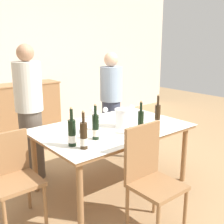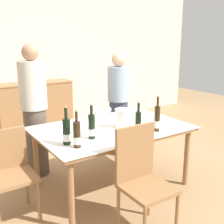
{
  "view_description": "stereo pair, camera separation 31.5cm",
  "coord_description": "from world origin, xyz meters",
  "px_view_note": "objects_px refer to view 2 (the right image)",
  "views": [
    {
      "loc": [
        -1.95,
        -2.35,
        1.71
      ],
      "look_at": [
        0.0,
        0.0,
        0.91
      ],
      "focal_mm": 45.0,
      "sensor_mm": 36.0,
      "label": 1
    },
    {
      "loc": [
        -1.7,
        -2.54,
        1.71
      ],
      "look_at": [
        0.0,
        0.0,
        0.91
      ],
      "focal_mm": 45.0,
      "sensor_mm": 36.0,
      "label": 2
    }
  ],
  "objects_px": {
    "wine_bottle_3": "(157,119)",
    "wine_glass_3": "(98,113)",
    "sideboard_cabinet": "(35,107)",
    "wine_bottle_2": "(92,127)",
    "ice_bucket": "(123,118)",
    "wine_glass_5": "(136,109)",
    "chair_left_end": "(9,168)",
    "person_guest_left": "(118,104)",
    "wine_glass_4": "(109,110)",
    "wine_bottle_4": "(138,124)",
    "dining_table": "(112,132)",
    "person_host": "(34,112)",
    "wine_glass_1": "(78,132)",
    "wine_glass_0": "(97,110)",
    "chair_near_front": "(141,174)",
    "wine_glass_2": "(98,121)",
    "wine_bottle_1": "(77,135)",
    "wine_bottle_0": "(67,132)"
  },
  "relations": [
    {
      "from": "wine_bottle_3",
      "to": "wine_glass_3",
      "type": "xyz_separation_m",
      "value": [
        -0.32,
        0.73,
        -0.04
      ]
    },
    {
      "from": "sideboard_cabinet",
      "to": "wine_bottle_2",
      "type": "relative_size",
      "value": 3.87
    },
    {
      "from": "ice_bucket",
      "to": "wine_glass_5",
      "type": "xyz_separation_m",
      "value": [
        0.43,
        0.31,
        -0.02
      ]
    },
    {
      "from": "chair_left_end",
      "to": "wine_bottle_2",
      "type": "bearing_deg",
      "value": -20.27
    },
    {
      "from": "wine_bottle_2",
      "to": "person_guest_left",
      "type": "xyz_separation_m",
      "value": [
        1.05,
        1.04,
        -0.09
      ]
    },
    {
      "from": "wine_glass_4",
      "to": "ice_bucket",
      "type": "bearing_deg",
      "value": -102.21
    },
    {
      "from": "wine_bottle_4",
      "to": "chair_left_end",
      "type": "xyz_separation_m",
      "value": [
        -1.21,
        0.47,
        -0.36
      ]
    },
    {
      "from": "dining_table",
      "to": "wine_glass_4",
      "type": "height_order",
      "value": "wine_glass_4"
    },
    {
      "from": "ice_bucket",
      "to": "person_host",
      "type": "height_order",
      "value": "person_host"
    },
    {
      "from": "chair_left_end",
      "to": "person_host",
      "type": "distance_m",
      "value": 0.95
    },
    {
      "from": "person_guest_left",
      "to": "dining_table",
      "type": "bearing_deg",
      "value": -128.94
    },
    {
      "from": "dining_table",
      "to": "wine_glass_1",
      "type": "xyz_separation_m",
      "value": [
        -0.54,
        -0.21,
        0.17
      ]
    },
    {
      "from": "sideboard_cabinet",
      "to": "wine_glass_1",
      "type": "height_order",
      "value": "sideboard_cabinet"
    },
    {
      "from": "chair_left_end",
      "to": "sideboard_cabinet",
      "type": "bearing_deg",
      "value": 65.93
    },
    {
      "from": "wine_glass_0",
      "to": "chair_left_end",
      "type": "xyz_separation_m",
      "value": [
        -1.2,
        -0.35,
        -0.34
      ]
    },
    {
      "from": "wine_glass_0",
      "to": "person_guest_left",
      "type": "bearing_deg",
      "value": 32.98
    },
    {
      "from": "wine_bottle_3",
      "to": "wine_glass_0",
      "type": "relative_size",
      "value": 2.62
    },
    {
      "from": "ice_bucket",
      "to": "chair_near_front",
      "type": "height_order",
      "value": "chair_near_front"
    },
    {
      "from": "chair_near_front",
      "to": "person_host",
      "type": "bearing_deg",
      "value": 104.85
    },
    {
      "from": "wine_glass_4",
      "to": "wine_glass_0",
      "type": "bearing_deg",
      "value": 156.63
    },
    {
      "from": "person_guest_left",
      "to": "wine_bottle_3",
      "type": "bearing_deg",
      "value": -105.72
    },
    {
      "from": "wine_glass_2",
      "to": "wine_glass_4",
      "type": "distance_m",
      "value": 0.52
    },
    {
      "from": "wine_bottle_3",
      "to": "chair_left_end",
      "type": "distance_m",
      "value": 1.59
    },
    {
      "from": "wine_glass_3",
      "to": "person_host",
      "type": "xyz_separation_m",
      "value": [
        -0.64,
        0.46,
        0.01
      ]
    },
    {
      "from": "chair_near_front",
      "to": "wine_bottle_1",
      "type": "bearing_deg",
      "value": 131.86
    },
    {
      "from": "sideboard_cabinet",
      "to": "wine_glass_3",
      "type": "bearing_deg",
      "value": -88.05
    },
    {
      "from": "wine_glass_0",
      "to": "wine_bottle_2",
      "type": "bearing_deg",
      "value": -124.54
    },
    {
      "from": "wine_glass_5",
      "to": "chair_left_end",
      "type": "xyz_separation_m",
      "value": [
        -1.68,
        -0.16,
        -0.33
      ]
    },
    {
      "from": "wine_glass_1",
      "to": "person_host",
      "type": "bearing_deg",
      "value": 95.0
    },
    {
      "from": "wine_bottle_0",
      "to": "wine_glass_2",
      "type": "height_order",
      "value": "wine_bottle_0"
    },
    {
      "from": "person_host",
      "to": "person_guest_left",
      "type": "bearing_deg",
      "value": 1.4
    },
    {
      "from": "ice_bucket",
      "to": "sideboard_cabinet",
      "type": "bearing_deg",
      "value": 93.64
    },
    {
      "from": "wine_bottle_2",
      "to": "wine_glass_1",
      "type": "distance_m",
      "value": 0.16
    },
    {
      "from": "wine_glass_3",
      "to": "person_guest_left",
      "type": "relative_size",
      "value": 0.09
    },
    {
      "from": "sideboard_cabinet",
      "to": "wine_glass_1",
      "type": "relative_size",
      "value": 9.3
    },
    {
      "from": "wine_glass_1",
      "to": "wine_glass_3",
      "type": "height_order",
      "value": "wine_glass_1"
    },
    {
      "from": "wine_bottle_3",
      "to": "chair_near_front",
      "type": "height_order",
      "value": "wine_bottle_3"
    },
    {
      "from": "dining_table",
      "to": "chair_near_front",
      "type": "bearing_deg",
      "value": -104.71
    },
    {
      "from": "wine_bottle_4",
      "to": "person_guest_left",
      "type": "bearing_deg",
      "value": 63.52
    },
    {
      "from": "person_host",
      "to": "chair_left_end",
      "type": "bearing_deg",
      "value": -125.64
    },
    {
      "from": "wine_glass_0",
      "to": "wine_glass_2",
      "type": "height_order",
      "value": "wine_glass_0"
    },
    {
      "from": "sideboard_cabinet",
      "to": "chair_left_end",
      "type": "bearing_deg",
      "value": -114.07
    },
    {
      "from": "wine_glass_0",
      "to": "chair_left_end",
      "type": "bearing_deg",
      "value": -163.6
    },
    {
      "from": "sideboard_cabinet",
      "to": "wine_glass_1",
      "type": "xyz_separation_m",
      "value": [
        -0.48,
        -2.72,
        0.37
      ]
    },
    {
      "from": "sideboard_cabinet",
      "to": "wine_bottle_1",
      "type": "relative_size",
      "value": 3.88
    },
    {
      "from": "wine_bottle_0",
      "to": "chair_near_front",
      "type": "distance_m",
      "value": 0.8
    },
    {
      "from": "sideboard_cabinet",
      "to": "ice_bucket",
      "type": "xyz_separation_m",
      "value": [
        0.16,
        -2.58,
        0.38
      ]
    },
    {
      "from": "wine_bottle_4",
      "to": "wine_glass_3",
      "type": "xyz_separation_m",
      "value": [
        -0.05,
        0.73,
        -0.03
      ]
    },
    {
      "from": "wine_bottle_1",
      "to": "wine_glass_5",
      "type": "bearing_deg",
      "value": 26.64
    },
    {
      "from": "wine_bottle_3",
      "to": "person_host",
      "type": "xyz_separation_m",
      "value": [
        -0.96,
        1.19,
        -0.04
      ]
    }
  ]
}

